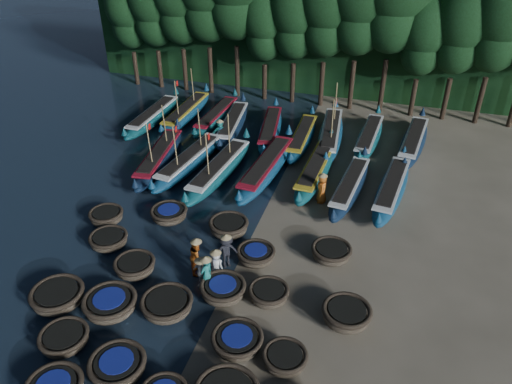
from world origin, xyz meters
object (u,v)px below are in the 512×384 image
(long_boat_7, at_px, (350,186))
(long_boat_15, at_px, (331,134))
(long_boat_4, at_px, (219,169))
(coracle_22, at_px, (229,227))
(coracle_16, at_px, (135,266))
(long_boat_14, at_px, (302,137))
(coracle_18, at_px, (269,294))
(coracle_24, at_px, (331,252))
(long_boat_13, at_px, (270,129))
(coracle_15, at_px, (109,240))
(long_boat_8, at_px, (392,188))
(coracle_13, at_px, (237,340))
(coracle_10, at_px, (58,296))
(coracle_21, at_px, (169,214))
(long_boat_6, at_px, (316,169))
(fisherman_4, at_px, (201,272))
(coracle_12, at_px, (167,305))
(long_boat_17, at_px, (413,141))
(fisherman_3, at_px, (226,251))
(fisherman_0, at_px, (216,264))
(fisherman_6, at_px, (322,188))
(long_boat_10, at_px, (186,112))
(long_boat_9, at_px, (153,116))
(long_boat_11, at_px, (217,116))
(coracle_11, at_px, (110,304))
(long_boat_5, at_px, (267,167))
(long_boat_16, at_px, (369,137))
(fisherman_1, at_px, (206,273))
(fisherman_5, at_px, (220,131))
(coracle_23, at_px, (256,254))
(coracle_19, at_px, (346,314))
(fisherman_2, at_px, (197,256))
(coracle_14, at_px, (285,358))
(coracle_5, at_px, (64,339))
(long_boat_3, at_px, (190,161))
(long_boat_2, at_px, (159,157))

(long_boat_7, bearing_deg, long_boat_15, 115.19)
(long_boat_4, bearing_deg, coracle_22, -59.51)
(coracle_16, xyz_separation_m, long_boat_14, (4.45, 14.89, 0.11))
(coracle_18, distance_m, coracle_24, 4.06)
(long_boat_4, distance_m, long_boat_13, 6.50)
(coracle_15, relative_size, long_boat_8, 0.28)
(coracle_13, distance_m, coracle_16, 6.42)
(coracle_10, xyz_separation_m, coracle_21, (1.83, 6.92, -0.03))
(long_boat_6, height_order, fisherman_4, fisherman_4)
(coracle_12, height_order, long_boat_17, long_boat_17)
(coracle_22, xyz_separation_m, fisherman_3, (0.74, -2.34, 0.44))
(fisherman_0, distance_m, fisherman_6, 8.24)
(long_boat_10, distance_m, long_boat_13, 6.77)
(coracle_22, xyz_separation_m, fisherman_4, (0.14, -3.94, 0.37))
(coracle_15, distance_m, long_boat_9, 14.37)
(long_boat_15, bearing_deg, long_boat_14, -159.73)
(long_boat_11, distance_m, fisherman_3, 16.04)
(coracle_18, bearing_deg, coracle_11, -157.34)
(long_boat_5, distance_m, long_boat_15, 6.29)
(long_boat_5, bearing_deg, long_boat_16, 52.44)
(fisherman_1, height_order, fisherman_5, fisherman_1)
(coracle_23, height_order, long_boat_10, long_boat_10)
(coracle_21, bearing_deg, coracle_19, -24.13)
(coracle_12, height_order, coracle_13, coracle_12)
(coracle_13, xyz_separation_m, coracle_21, (-6.11, 6.91, 0.03))
(long_boat_15, bearing_deg, long_boat_16, 5.02)
(fisherman_2, bearing_deg, long_boat_8, -55.75)
(coracle_13, bearing_deg, coracle_24, 67.86)
(long_boat_6, relative_size, long_boat_13, 1.08)
(coracle_14, distance_m, long_boat_5, 13.87)
(coracle_12, height_order, long_boat_7, long_boat_7)
(long_boat_17, bearing_deg, coracle_15, -126.35)
(coracle_14, height_order, fisherman_5, fisherman_5)
(coracle_5, relative_size, long_boat_3, 0.25)
(long_boat_16, xyz_separation_m, long_boat_17, (2.87, 0.13, 0.03))
(long_boat_2, bearing_deg, coracle_24, -34.17)
(coracle_18, distance_m, long_boat_7, 9.72)
(coracle_14, relative_size, coracle_15, 0.76)
(coracle_14, distance_m, coracle_18, 3.38)
(coracle_11, relative_size, fisherman_0, 1.32)
(fisherman_3, height_order, fisherman_5, fisherman_3)
(long_boat_6, xyz_separation_m, long_boat_17, (5.42, 5.46, -0.01))
(long_boat_10, bearing_deg, long_boat_5, -37.21)
(coracle_13, height_order, fisherman_5, fisherman_5)
(coracle_21, xyz_separation_m, coracle_22, (3.39, -0.22, 0.05))
(long_boat_3, bearing_deg, coracle_23, -40.55)
(coracle_14, relative_size, coracle_21, 0.87)
(long_boat_6, distance_m, long_boat_15, 4.87)
(coracle_13, relative_size, fisherman_0, 1.18)
(coracle_18, relative_size, long_boat_3, 0.23)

